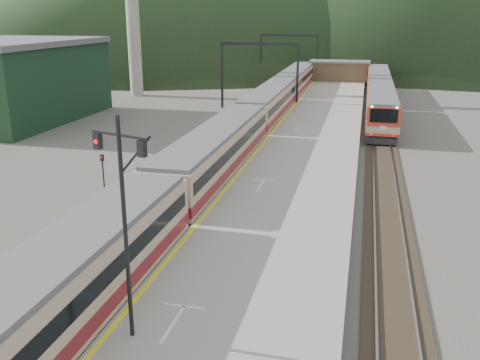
# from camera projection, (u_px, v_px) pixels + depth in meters

# --- Properties ---
(track_main) EXTENTS (2.60, 200.00, 0.23)m
(track_main) POSITION_uv_depth(u_px,v_px,m) (258.00, 136.00, 51.27)
(track_main) COLOR black
(track_main) RESTS_ON ground
(track_far) EXTENTS (2.60, 200.00, 0.23)m
(track_far) POSITION_uv_depth(u_px,v_px,m) (208.00, 133.00, 52.35)
(track_far) COLOR black
(track_far) RESTS_ON ground
(track_second) EXTENTS (2.60, 200.00, 0.23)m
(track_second) POSITION_uv_depth(u_px,v_px,m) (381.00, 142.00, 48.77)
(track_second) COLOR black
(track_second) RESTS_ON ground
(platform) EXTENTS (8.00, 100.00, 1.00)m
(platform) POSITION_uv_depth(u_px,v_px,m) (314.00, 139.00, 48.06)
(platform) COLOR gray
(platform) RESTS_ON ground
(gantry_near) EXTENTS (9.55, 0.25, 8.00)m
(gantry_near) POSITION_uv_depth(u_px,v_px,m) (259.00, 63.00, 64.17)
(gantry_near) COLOR black
(gantry_near) RESTS_ON ground
(gantry_far) EXTENTS (9.55, 0.25, 8.00)m
(gantry_far) POSITION_uv_depth(u_px,v_px,m) (289.00, 49.00, 87.39)
(gantry_far) COLOR black
(gantry_far) RESTS_ON ground
(warehouse) EXTENTS (14.50, 20.50, 8.60)m
(warehouse) POSITION_uv_depth(u_px,v_px,m) (9.00, 80.00, 57.92)
(warehouse) COLOR black
(warehouse) RESTS_ON ground
(station_shed) EXTENTS (9.40, 4.40, 3.10)m
(station_shed) POSITION_uv_depth(u_px,v_px,m) (339.00, 71.00, 84.61)
(station_shed) COLOR brown
(station_shed) RESTS_ON platform
(main_train) EXTENTS (3.11, 85.23, 3.80)m
(main_train) POSITION_uv_depth(u_px,v_px,m) (249.00, 122.00, 47.07)
(main_train) COLOR tan
(main_train) RESTS_ON track_main
(second_train) EXTENTS (2.88, 39.30, 3.52)m
(second_train) POSITION_uv_depth(u_px,v_px,m) (380.00, 93.00, 64.66)
(second_train) COLOR red
(second_train) RESTS_ON track_second
(signal_mast) EXTENTS (2.11, 0.83, 7.47)m
(signal_mast) POSITION_uv_depth(u_px,v_px,m) (124.00, 208.00, 16.60)
(signal_mast) COLOR black
(signal_mast) RESTS_ON platform
(short_signal_b) EXTENTS (0.26, 0.23, 2.27)m
(short_signal_b) POSITION_uv_depth(u_px,v_px,m) (216.00, 130.00, 47.11)
(short_signal_b) COLOR black
(short_signal_b) RESTS_ON ground
(short_signal_c) EXTENTS (0.23, 0.18, 2.27)m
(short_signal_c) POSITION_uv_depth(u_px,v_px,m) (103.00, 166.00, 35.95)
(short_signal_c) COLOR black
(short_signal_c) RESTS_ON ground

